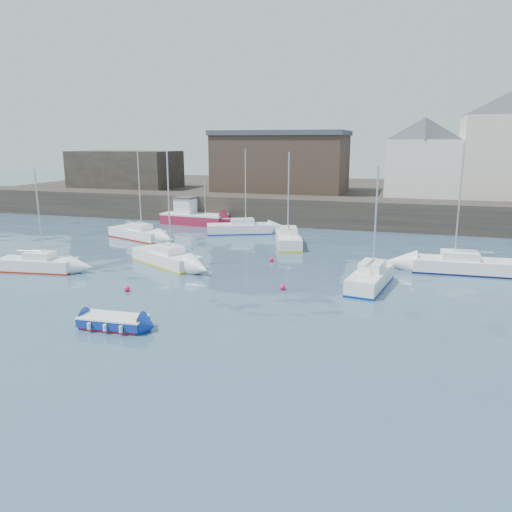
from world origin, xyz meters
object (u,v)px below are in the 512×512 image
(buoy_mid, at_px, (282,290))
(blue_dinghy, at_px, (113,322))
(sailboat_c, at_px, (371,278))
(buoy_far, at_px, (271,262))
(fishing_boat, at_px, (193,216))
(sailboat_h, at_px, (240,228))
(sailboat_f, at_px, (288,239))
(buoy_near, at_px, (127,291))
(sailboat_a, at_px, (37,264))
(sailboat_b, at_px, (166,258))
(sailboat_e, at_px, (138,233))
(sailboat_d, at_px, (463,265))

(buoy_mid, bearing_deg, blue_dinghy, -126.07)
(sailboat_c, height_order, buoy_far, sailboat_c)
(sailboat_c, relative_size, buoy_mid, 20.26)
(fishing_boat, relative_size, sailboat_h, 0.90)
(sailboat_h, bearing_deg, buoy_far, -59.89)
(sailboat_c, distance_m, sailboat_f, 13.87)
(blue_dinghy, relative_size, buoy_near, 9.25)
(sailboat_a, bearing_deg, sailboat_h, 63.63)
(sailboat_b, xyz_separation_m, sailboat_h, (1.11, 13.97, -0.00))
(sailboat_e, bearing_deg, blue_dinghy, -62.93)
(sailboat_c, xyz_separation_m, buoy_near, (-14.42, -5.45, -0.58))
(fishing_boat, bearing_deg, sailboat_c, -42.83)
(fishing_boat, distance_m, buoy_far, 19.84)
(sailboat_e, bearing_deg, sailboat_d, -8.89)
(sailboat_h, height_order, buoy_near, sailboat_h)
(sailboat_d, relative_size, buoy_far, 25.97)
(fishing_boat, relative_size, buoy_far, 21.65)
(sailboat_e, bearing_deg, fishing_boat, 81.40)
(sailboat_c, height_order, sailboat_e, sailboat_e)
(fishing_boat, height_order, sailboat_h, sailboat_h)
(blue_dinghy, xyz_separation_m, sailboat_h, (-2.40, 26.69, 0.19))
(sailboat_c, bearing_deg, buoy_near, -159.29)
(fishing_boat, xyz_separation_m, sailboat_a, (-2.14, -22.49, -0.43))
(sailboat_f, bearing_deg, sailboat_h, 145.03)
(sailboat_a, distance_m, buoy_mid, 18.03)
(fishing_boat, distance_m, buoy_mid, 27.03)
(sailboat_a, relative_size, sailboat_f, 0.89)
(blue_dinghy, height_order, sailboat_e, sailboat_e)
(buoy_mid, bearing_deg, sailboat_b, 159.03)
(sailboat_d, height_order, sailboat_f, sailboat_d)
(buoy_mid, distance_m, buoy_far, 7.57)
(buoy_far, bearing_deg, buoy_near, -122.54)
(sailboat_a, relative_size, sailboat_e, 0.88)
(buoy_near, bearing_deg, sailboat_e, 117.74)
(sailboat_d, bearing_deg, sailboat_h, 153.70)
(fishing_boat, relative_size, sailboat_b, 0.90)
(sailboat_e, bearing_deg, sailboat_c, -23.91)
(blue_dinghy, relative_size, buoy_far, 9.89)
(sailboat_f, height_order, buoy_far, sailboat_f)
(sailboat_b, bearing_deg, sailboat_a, -151.00)
(sailboat_d, bearing_deg, sailboat_e, 171.11)
(sailboat_h, xyz_separation_m, buoy_mid, (8.88, -17.79, -0.55))
(sailboat_e, bearing_deg, sailboat_h, 33.05)
(sailboat_h, height_order, buoy_mid, sailboat_h)
(sailboat_a, height_order, sailboat_c, sailboat_c)
(sailboat_c, bearing_deg, sailboat_e, 156.09)
(blue_dinghy, distance_m, sailboat_h, 26.80)
(buoy_near, distance_m, buoy_mid, 9.71)
(sailboat_f, relative_size, buoy_near, 21.96)
(sailboat_b, distance_m, sailboat_c, 15.29)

